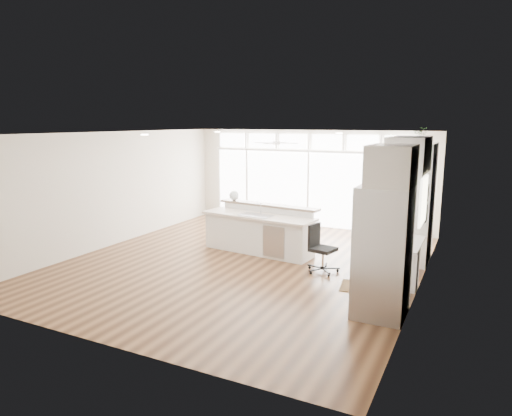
% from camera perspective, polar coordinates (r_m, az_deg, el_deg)
% --- Properties ---
extents(floor, '(7.00, 8.00, 0.02)m').
position_cam_1_polar(floor, '(9.69, -1.58, -6.90)').
color(floor, '#432714').
rests_on(floor, ground).
extents(ceiling, '(7.00, 8.00, 0.02)m').
position_cam_1_polar(ceiling, '(9.24, -1.67, 9.33)').
color(ceiling, white).
rests_on(ceiling, wall_back).
extents(wall_back, '(7.00, 0.04, 2.70)m').
position_cam_1_polar(wall_back, '(13.00, 6.70, 3.71)').
color(wall_back, beige).
rests_on(wall_back, floor).
extents(wall_front, '(7.00, 0.04, 2.70)m').
position_cam_1_polar(wall_front, '(6.21, -19.28, -4.58)').
color(wall_front, beige).
rests_on(wall_front, floor).
extents(wall_left, '(0.04, 8.00, 2.70)m').
position_cam_1_polar(wall_left, '(11.42, -17.33, 2.32)').
color(wall_left, beige).
rests_on(wall_left, floor).
extents(wall_right, '(0.04, 8.00, 2.70)m').
position_cam_1_polar(wall_right, '(8.34, 20.12, -0.81)').
color(wall_right, beige).
rests_on(wall_right, floor).
extents(glass_wall, '(5.80, 0.06, 2.08)m').
position_cam_1_polar(glass_wall, '(12.98, 6.58, 2.36)').
color(glass_wall, white).
rests_on(glass_wall, wall_back).
extents(transom_row, '(5.90, 0.06, 0.40)m').
position_cam_1_polar(transom_row, '(12.86, 6.71, 8.24)').
color(transom_row, white).
rests_on(transom_row, wall_back).
extents(desk_window, '(0.04, 0.85, 0.85)m').
position_cam_1_polar(desk_window, '(8.61, 20.17, 0.87)').
color(desk_window, white).
rests_on(desk_window, wall_right).
extents(ceiling_fan, '(1.16, 1.16, 0.32)m').
position_cam_1_polar(ceiling_fan, '(11.98, 2.58, 8.60)').
color(ceiling_fan, white).
rests_on(ceiling_fan, ceiling).
extents(recessed_lights, '(3.40, 3.00, 0.02)m').
position_cam_1_polar(recessed_lights, '(9.42, -1.09, 9.24)').
color(recessed_lights, white).
rests_on(recessed_lights, ceiling).
extents(oven_cabinet, '(0.64, 1.20, 2.50)m').
position_cam_1_polar(oven_cabinet, '(10.16, 19.40, 0.63)').
color(oven_cabinet, white).
rests_on(oven_cabinet, floor).
extents(desk_nook, '(0.72, 1.30, 0.76)m').
position_cam_1_polar(desk_nook, '(8.91, 17.56, -6.38)').
color(desk_nook, white).
rests_on(desk_nook, floor).
extents(upper_cabinets, '(0.64, 1.30, 0.64)m').
position_cam_1_polar(upper_cabinets, '(8.55, 18.58, 6.32)').
color(upper_cabinets, white).
rests_on(upper_cabinets, wall_right).
extents(refrigerator, '(0.76, 0.90, 2.00)m').
position_cam_1_polar(refrigerator, '(7.17, 15.59, -5.24)').
color(refrigerator, '#A9A9AE').
rests_on(refrigerator, floor).
extents(fridge_cabinet, '(0.64, 0.90, 0.60)m').
position_cam_1_polar(fridge_cabinet, '(6.93, 16.62, 5.11)').
color(fridge_cabinet, white).
rests_on(fridge_cabinet, wall_right).
extents(framed_photos, '(0.06, 0.22, 0.80)m').
position_cam_1_polar(framed_photos, '(9.24, 20.55, 0.54)').
color(framed_photos, black).
rests_on(framed_photos, wall_right).
extents(kitchen_island, '(2.74, 1.29, 1.05)m').
position_cam_1_polar(kitchen_island, '(10.32, 0.29, -2.71)').
color(kitchen_island, white).
rests_on(kitchen_island, floor).
extents(rug, '(0.98, 0.77, 0.01)m').
position_cam_1_polar(rug, '(8.52, 13.58, -9.63)').
color(rug, '#342210').
rests_on(rug, floor).
extents(office_chair, '(0.57, 0.54, 0.94)m').
position_cam_1_polar(office_chair, '(9.08, 8.39, -5.09)').
color(office_chair, black).
rests_on(office_chair, floor).
extents(fishbowl, '(0.27, 0.27, 0.24)m').
position_cam_1_polar(fishbowl, '(11.04, -2.74, 1.57)').
color(fishbowl, silver).
rests_on(fishbowl, kitchen_island).
extents(monitor, '(0.14, 0.54, 0.44)m').
position_cam_1_polar(monitor, '(8.77, 17.27, -2.57)').
color(monitor, black).
rests_on(monitor, desk_nook).
extents(keyboard, '(0.14, 0.32, 0.02)m').
position_cam_1_polar(keyboard, '(8.84, 16.11, -3.82)').
color(keyboard, silver).
rests_on(keyboard, desk_nook).
extents(potted_plant, '(0.30, 0.33, 0.25)m').
position_cam_1_polar(potted_plant, '(10.02, 19.90, 8.38)').
color(potted_plant, '#2C5624').
rests_on(potted_plant, oven_cabinet).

